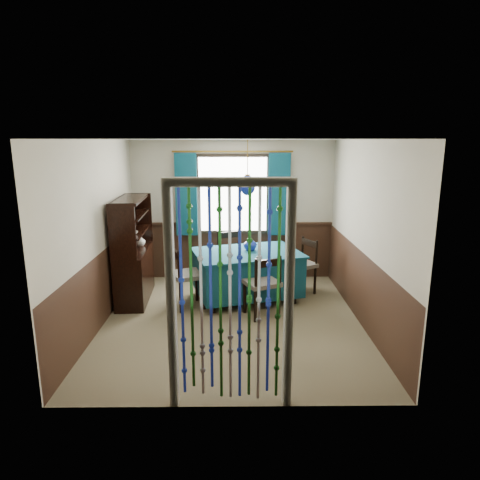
{
  "coord_description": "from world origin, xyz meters",
  "views": [
    {
      "loc": [
        0.05,
        -5.63,
        2.49
      ],
      "look_at": [
        0.12,
        0.58,
        1.04
      ],
      "focal_mm": 32.0,
      "sensor_mm": 36.0,
      "label": 1
    }
  ],
  "objects_px": {
    "chair_far": "(232,257)",
    "chair_right": "(302,264)",
    "pendant_lamp": "(247,185)",
    "vase_table": "(250,244)",
    "dining_table": "(247,272)",
    "chair_left": "(186,275)",
    "chair_near": "(263,284)",
    "sideboard": "(134,265)",
    "bowl_shelf": "(131,233)",
    "vase_sideboard": "(140,240)"
  },
  "relations": [
    {
      "from": "vase_sideboard",
      "to": "dining_table",
      "type": "bearing_deg",
      "value": -8.54
    },
    {
      "from": "chair_far",
      "to": "bowl_shelf",
      "type": "relative_size",
      "value": 4.27
    },
    {
      "from": "dining_table",
      "to": "vase_table",
      "type": "distance_m",
      "value": 0.45
    },
    {
      "from": "chair_near",
      "to": "sideboard",
      "type": "distance_m",
      "value": 2.13
    },
    {
      "from": "bowl_shelf",
      "to": "chair_far",
      "type": "bearing_deg",
      "value": 33.37
    },
    {
      "from": "chair_right",
      "to": "chair_far",
      "type": "bearing_deg",
      "value": 40.9
    },
    {
      "from": "vase_table",
      "to": "bowl_shelf",
      "type": "distance_m",
      "value": 1.84
    },
    {
      "from": "chair_left",
      "to": "vase_table",
      "type": "bearing_deg",
      "value": 91.42
    },
    {
      "from": "chair_far",
      "to": "sideboard",
      "type": "bearing_deg",
      "value": 2.16
    },
    {
      "from": "pendant_lamp",
      "to": "chair_far",
      "type": "bearing_deg",
      "value": 108.72
    },
    {
      "from": "chair_near",
      "to": "sideboard",
      "type": "bearing_deg",
      "value": 136.62
    },
    {
      "from": "dining_table",
      "to": "chair_near",
      "type": "height_order",
      "value": "chair_near"
    },
    {
      "from": "chair_far",
      "to": "chair_right",
      "type": "distance_m",
      "value": 1.23
    },
    {
      "from": "dining_table",
      "to": "sideboard",
      "type": "distance_m",
      "value": 1.8
    },
    {
      "from": "chair_near",
      "to": "chair_right",
      "type": "xyz_separation_m",
      "value": [
        0.71,
        0.99,
        -0.01
      ]
    },
    {
      "from": "chair_left",
      "to": "vase_table",
      "type": "height_order",
      "value": "vase_table"
    },
    {
      "from": "chair_left",
      "to": "bowl_shelf",
      "type": "bearing_deg",
      "value": -117.44
    },
    {
      "from": "bowl_shelf",
      "to": "vase_sideboard",
      "type": "distance_m",
      "value": 0.57
    },
    {
      "from": "chair_right",
      "to": "vase_sideboard",
      "type": "bearing_deg",
      "value": 61.67
    },
    {
      "from": "dining_table",
      "to": "chair_left",
      "type": "height_order",
      "value": "chair_left"
    },
    {
      "from": "sideboard",
      "to": "vase_sideboard",
      "type": "bearing_deg",
      "value": 72.9
    },
    {
      "from": "vase_table",
      "to": "bowl_shelf",
      "type": "bearing_deg",
      "value": -168.31
    },
    {
      "from": "chair_near",
      "to": "vase_table",
      "type": "bearing_deg",
      "value": 77.22
    },
    {
      "from": "chair_left",
      "to": "vase_table",
      "type": "relative_size",
      "value": 4.69
    },
    {
      "from": "chair_near",
      "to": "vase_sideboard",
      "type": "relative_size",
      "value": 4.55
    },
    {
      "from": "pendant_lamp",
      "to": "vase_table",
      "type": "relative_size",
      "value": 4.11
    },
    {
      "from": "chair_near",
      "to": "chair_far",
      "type": "distance_m",
      "value": 1.48
    },
    {
      "from": "vase_table",
      "to": "vase_sideboard",
      "type": "xyz_separation_m",
      "value": [
        -1.79,
        0.16,
        0.04
      ]
    },
    {
      "from": "dining_table",
      "to": "pendant_lamp",
      "type": "bearing_deg",
      "value": 163.94
    },
    {
      "from": "dining_table",
      "to": "chair_far",
      "type": "height_order",
      "value": "chair_far"
    },
    {
      "from": "chair_left",
      "to": "vase_sideboard",
      "type": "height_order",
      "value": "vase_sideboard"
    },
    {
      "from": "sideboard",
      "to": "vase_table",
      "type": "distance_m",
      "value": 1.87
    },
    {
      "from": "dining_table",
      "to": "chair_near",
      "type": "bearing_deg",
      "value": -89.55
    },
    {
      "from": "vase_sideboard",
      "to": "chair_right",
      "type": "bearing_deg",
      "value": 0.84
    },
    {
      "from": "chair_far",
      "to": "pendant_lamp",
      "type": "xyz_separation_m",
      "value": [
        0.24,
        -0.72,
        1.32
      ]
    },
    {
      "from": "chair_right",
      "to": "sideboard",
      "type": "xyz_separation_m",
      "value": [
        -2.71,
        -0.28,
        0.09
      ]
    },
    {
      "from": "chair_far",
      "to": "chair_left",
      "type": "bearing_deg",
      "value": 34.91
    },
    {
      "from": "chair_left",
      "to": "pendant_lamp",
      "type": "xyz_separation_m",
      "value": [
        0.92,
        0.33,
        1.32
      ]
    },
    {
      "from": "chair_near",
      "to": "vase_sideboard",
      "type": "height_order",
      "value": "vase_sideboard"
    },
    {
      "from": "vase_table",
      "to": "vase_sideboard",
      "type": "bearing_deg",
      "value": 175.02
    },
    {
      "from": "chair_near",
      "to": "chair_far",
      "type": "height_order",
      "value": "chair_far"
    },
    {
      "from": "vase_table",
      "to": "bowl_shelf",
      "type": "relative_size",
      "value": 0.91
    },
    {
      "from": "vase_table",
      "to": "dining_table",
      "type": "bearing_deg",
      "value": -115.27
    },
    {
      "from": "chair_near",
      "to": "dining_table",
      "type": "bearing_deg",
      "value": 82.68
    },
    {
      "from": "sideboard",
      "to": "pendant_lamp",
      "type": "height_order",
      "value": "pendant_lamp"
    },
    {
      "from": "chair_far",
      "to": "chair_left",
      "type": "height_order",
      "value": "chair_far"
    },
    {
      "from": "chair_near",
      "to": "chair_far",
      "type": "bearing_deg",
      "value": 83.82
    },
    {
      "from": "chair_left",
      "to": "vase_table",
      "type": "xyz_separation_m",
      "value": [
        0.97,
        0.44,
        0.38
      ]
    },
    {
      "from": "chair_left",
      "to": "sideboard",
      "type": "bearing_deg",
      "value": -134.59
    },
    {
      "from": "dining_table",
      "to": "chair_right",
      "type": "distance_m",
      "value": 0.96
    }
  ]
}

